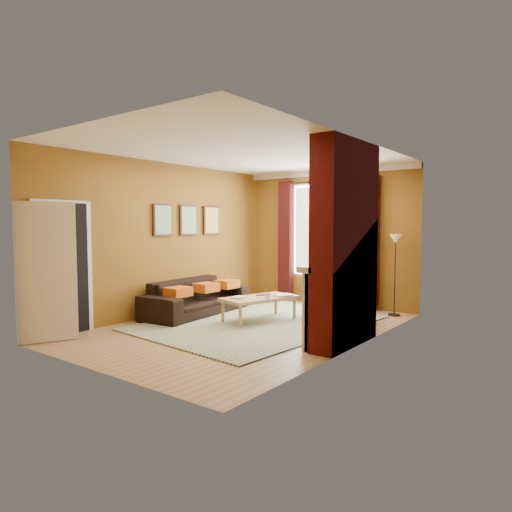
% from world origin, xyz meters
% --- Properties ---
extents(ground, '(5.50, 5.50, 0.00)m').
position_xyz_m(ground, '(0.00, 0.00, 0.00)').
color(ground, olive).
rests_on(ground, ground).
extents(room_walls, '(3.82, 5.54, 2.83)m').
position_xyz_m(room_walls, '(0.63, 0.28, 1.38)').
color(room_walls, brown).
rests_on(room_walls, ground).
extents(striped_rug, '(3.12, 4.10, 0.02)m').
position_xyz_m(striped_rug, '(-0.03, 0.39, 0.01)').
color(striped_rug, '#314287').
rests_on(striped_rug, ground).
extents(sofa, '(1.07, 2.30, 0.65)m').
position_xyz_m(sofa, '(-1.42, 0.30, 0.33)').
color(sofa, black).
rests_on(sofa, ground).
extents(armchair, '(1.27, 1.21, 0.64)m').
position_xyz_m(armchair, '(0.88, 1.41, 0.32)').
color(armchair, black).
rests_on(armchair, ground).
extents(coffee_table, '(0.97, 1.41, 0.43)m').
position_xyz_m(coffee_table, '(-0.12, 0.50, 0.38)').
color(coffee_table, tan).
rests_on(coffee_table, ground).
extents(wicker_stool, '(0.41, 0.41, 0.45)m').
position_xyz_m(wicker_stool, '(0.79, 2.40, 0.23)').
color(wicker_stool, olive).
rests_on(wicker_stool, ground).
extents(floor_lamp, '(0.24, 0.24, 1.49)m').
position_xyz_m(floor_lamp, '(1.55, 2.40, 1.17)').
color(floor_lamp, black).
rests_on(floor_lamp, ground).
extents(book_a, '(0.22, 0.28, 0.02)m').
position_xyz_m(book_a, '(-0.42, 0.19, 0.44)').
color(book_a, '#999999').
rests_on(book_a, coffee_table).
extents(book_b, '(0.34, 0.39, 0.03)m').
position_xyz_m(book_b, '(0.04, 0.89, 0.44)').
color(book_b, '#999999').
rests_on(book_b, coffee_table).
extents(mug, '(0.15, 0.15, 0.10)m').
position_xyz_m(mug, '(0.11, 0.43, 0.48)').
color(mug, '#999999').
rests_on(mug, coffee_table).
extents(tv_remote, '(0.13, 0.15, 0.02)m').
position_xyz_m(tv_remote, '(-0.18, 0.63, 0.44)').
color(tv_remote, '#29292C').
rests_on(tv_remote, coffee_table).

